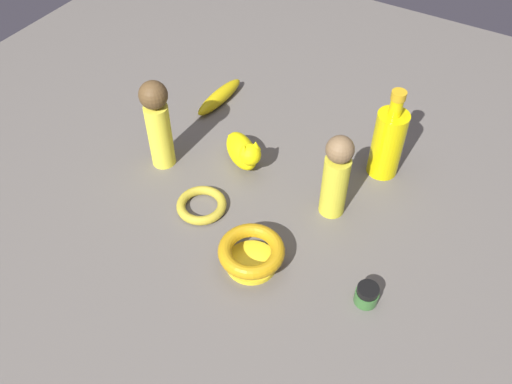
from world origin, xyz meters
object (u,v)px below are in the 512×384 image
(person_figure_adult, at_px, (336,176))
(bowl, at_px, (251,253))
(nail_polish_jar, at_px, (367,295))
(cat_figurine, at_px, (243,151))
(banana, at_px, (220,97))
(person_figure_child, at_px, (158,122))
(bottle_tall, at_px, (388,142))
(bangle, at_px, (202,205))

(person_figure_adult, xyz_separation_m, bowl, (-0.21, 0.07, -0.07))
(nail_polish_jar, distance_m, cat_figurine, 0.43)
(banana, distance_m, person_figure_child, 0.27)
(banana, distance_m, bottle_tall, 0.46)
(cat_figurine, bearing_deg, person_figure_adult, -95.89)
(bottle_tall, bearing_deg, person_figure_adult, 164.17)
(bottle_tall, bearing_deg, person_figure_child, 117.35)
(bangle, bearing_deg, bowl, -112.99)
(banana, relative_size, cat_figurine, 1.32)
(bangle, bearing_deg, banana, 27.31)
(person_figure_child, bearing_deg, bottle_tall, -62.65)
(bottle_tall, bearing_deg, nail_polish_jar, -163.11)
(nail_polish_jar, bearing_deg, bowl, 99.06)
(person_figure_adult, xyz_separation_m, bottle_tall, (0.17, -0.05, -0.01))
(cat_figurine, bearing_deg, bowl, -145.26)
(nail_polish_jar, bearing_deg, bangle, 84.88)
(bangle, xyz_separation_m, person_figure_adult, (0.14, -0.24, 0.09))
(banana, height_order, nail_polish_jar, nail_polish_jar)
(bangle, bearing_deg, cat_figurine, -1.92)
(nail_polish_jar, height_order, person_figure_child, person_figure_child)
(cat_figurine, relative_size, bottle_tall, 0.61)
(nail_polish_jar, xyz_separation_m, bowl, (-0.04, 0.22, 0.01))
(banana, height_order, person_figure_child, person_figure_child)
(bangle, bearing_deg, nail_polish_jar, -95.12)
(nail_polish_jar, relative_size, bowl, 0.34)
(bangle, distance_m, bottle_tall, 0.43)
(bowl, relative_size, person_figure_child, 0.58)
(person_figure_adult, distance_m, person_figure_child, 0.40)
(person_figure_child, bearing_deg, banana, 2.77)
(banana, relative_size, bottle_tall, 0.80)
(cat_figurine, distance_m, person_figure_child, 0.20)
(nail_polish_jar, xyz_separation_m, bottle_tall, (0.34, 0.10, 0.07))
(bowl, height_order, person_figure_child, person_figure_child)
(person_figure_adult, xyz_separation_m, cat_figurine, (0.02, 0.23, -0.06))
(nail_polish_jar, distance_m, person_figure_adult, 0.24)
(bowl, distance_m, cat_figurine, 0.28)
(bangle, height_order, cat_figurine, cat_figurine)
(bottle_tall, xyz_separation_m, person_figure_child, (-0.23, 0.44, 0.03))
(person_figure_child, bearing_deg, person_figure_adult, -81.09)
(cat_figurine, xyz_separation_m, person_figure_child, (-0.09, 0.16, 0.08))
(bowl, xyz_separation_m, cat_figurine, (0.23, 0.16, 0.01))
(banana, bearing_deg, bottle_tall, -89.97)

